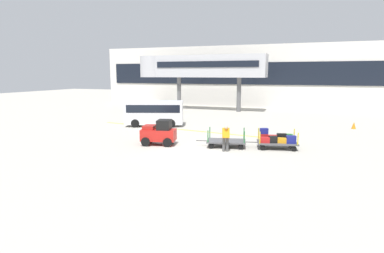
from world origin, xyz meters
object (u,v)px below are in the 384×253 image
object	(u,v)px
baggage_cart_middle	(277,140)
safety_cone_near	(354,125)
baggage_cart_lead	(226,141)
baggage_tug	(159,133)
baggage_handler	(226,137)
shuttle_van	(154,111)

from	to	relation	value
baggage_cart_middle	safety_cone_near	xyz separation A→B (m)	(5.06, 9.28, -0.25)
baggage_cart_lead	baggage_cart_middle	distance (m)	2.98
baggage_cart_lead	baggage_cart_middle	size ratio (longest dim) A/B	1.00
baggage_cart_lead	safety_cone_near	world-z (taller)	baggage_cart_lead
baggage_tug	baggage_handler	distance (m)	4.35
baggage_tug	baggage_handler	bearing A→B (deg)	-3.78
baggage_cart_lead	baggage_handler	world-z (taller)	baggage_handler
baggage_cart_lead	shuttle_van	bearing A→B (deg)	143.94
shuttle_van	safety_cone_near	bearing A→B (deg)	15.34
baggage_tug	shuttle_van	bearing A→B (deg)	119.41
baggage_cart_lead	baggage_cart_middle	xyz separation A→B (m)	(2.90, 0.67, 0.18)
baggage_cart_middle	baggage_handler	world-z (taller)	baggage_handler
baggage_cart_middle	shuttle_van	distance (m)	11.77
safety_cone_near	baggage_handler	bearing A→B (deg)	-124.56
baggage_tug	safety_cone_near	size ratio (longest dim) A/B	4.16
baggage_cart_lead	safety_cone_near	bearing A→B (deg)	51.35
baggage_tug	baggage_cart_lead	bearing A→B (deg)	12.55
baggage_cart_middle	safety_cone_near	world-z (taller)	baggage_cart_middle
baggage_handler	shuttle_van	bearing A→B (deg)	139.61
baggage_handler	safety_cone_near	distance (m)	13.54
baggage_tug	baggage_handler	xyz separation A→B (m)	(4.34, -0.29, 0.11)
baggage_cart_lead	shuttle_van	world-z (taller)	shuttle_van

